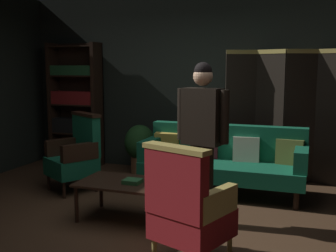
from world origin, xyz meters
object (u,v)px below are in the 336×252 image
bookshelf (76,103)px  standing_figure (202,128)px  folding_screen (284,114)px  velvet_couch (224,158)px  potted_plant (140,146)px  coffee_table (125,186)px  armchair_gilt_accent (188,208)px  armchair_wing_left (76,155)px  book_green_cloth (132,181)px

bookshelf → standing_figure: bearing=-35.5°
folding_screen → velvet_couch: 1.18m
bookshelf → standing_figure: size_ratio=1.20×
folding_screen → potted_plant: 2.22m
coffee_table → armchair_gilt_accent: (0.95, -0.78, 0.12)m
standing_figure → potted_plant: (-1.45, 1.71, -0.58)m
velvet_couch → coffee_table: velvet_couch is taller
armchair_wing_left → book_green_cloth: size_ratio=5.70×
standing_figure → folding_screen: bearing=71.2°
velvet_couch → standing_figure: (0.02, -1.20, 0.57)m
armchair_gilt_accent → standing_figure: size_ratio=0.61×
velvet_couch → armchair_wing_left: bearing=-162.7°
bookshelf → potted_plant: bearing=-10.4°
armchair_wing_left → book_green_cloth: armchair_wing_left is taller
coffee_table → book_green_cloth: size_ratio=5.48×
armchair_wing_left → potted_plant: bearing=67.2°
bookshelf → coffee_table: bearing=-47.5°
armchair_wing_left → potted_plant: 1.19m
bookshelf → armchair_wing_left: 1.65m
book_green_cloth → armchair_gilt_accent: bearing=-41.4°
bookshelf → coffee_table: bookshelf is taller
velvet_couch → standing_figure: bearing=-89.1°
bookshelf → standing_figure: 3.34m
armchair_gilt_accent → book_green_cloth: (-0.85, 0.75, -0.05)m
book_green_cloth → bookshelf: bearing=133.5°
folding_screen → coffee_table: size_ratio=1.90×
standing_figure → velvet_couch: bearing=90.9°
book_green_cloth → velvet_couch: bearing=62.9°
standing_figure → bookshelf: bearing=144.5°
coffee_table → armchair_gilt_accent: size_ratio=0.96×
armchair_gilt_accent → bookshelf: bearing=134.9°
velvet_couch → book_green_cloth: size_ratio=11.62×
coffee_table → armchair_gilt_accent: bearing=-39.4°
bookshelf → book_green_cloth: size_ratio=11.24×
armchair_wing_left → standing_figure: (1.91, -0.61, 0.54)m
armchair_wing_left → book_green_cloth: (1.19, -0.78, -0.05)m
velvet_couch → coffee_table: 1.56m
armchair_wing_left → book_green_cloth: 1.42m
armchair_wing_left → standing_figure: size_ratio=0.61×
folding_screen → coffee_table: bearing=-125.1°
bookshelf → velvet_couch: size_ratio=0.97×
bookshelf → coffee_table: (1.90, -2.08, -0.67)m
bookshelf → armchair_gilt_accent: 4.07m
folding_screen → standing_figure: (-0.68, -1.99, 0.04)m
potted_plant → armchair_wing_left: bearing=-112.8°
velvet_couch → armchair_gilt_accent: size_ratio=2.04×
folding_screen → potted_plant: folding_screen is taller
book_green_cloth → potted_plant: bearing=111.2°
velvet_couch → coffee_table: bearing=-120.9°
coffee_table → velvet_couch: bearing=59.1°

